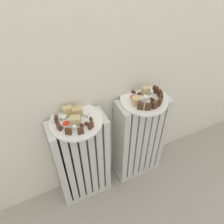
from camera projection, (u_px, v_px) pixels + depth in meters
name	position (u px, v px, depth m)	size (l,w,h in m)	color
ground_plane	(132.00, 214.00, 1.32)	(6.00, 6.00, 0.00)	gray
radiator_left	(82.00, 160.00, 1.25)	(0.30, 0.14, 0.61)	silver
radiator_right	(139.00, 139.00, 1.37)	(0.30, 0.14, 0.61)	silver
plate_left	(76.00, 121.00, 1.04)	(0.25, 0.25, 0.01)	white
plate_right	(144.00, 100.00, 1.15)	(0.25, 0.25, 0.01)	white
dark_cake_slice_left_0	(56.00, 119.00, 1.01)	(0.03, 0.01, 0.03)	#472B19
dark_cake_slice_left_1	(59.00, 127.00, 0.98)	(0.03, 0.01, 0.03)	#472B19
dark_cake_slice_left_2	(68.00, 131.00, 0.96)	(0.03, 0.01, 0.03)	#472B19
dark_cake_slice_left_3	(81.00, 131.00, 0.96)	(0.03, 0.01, 0.03)	#472B19
dark_cake_slice_left_4	(91.00, 126.00, 0.98)	(0.03, 0.01, 0.03)	#472B19
marble_cake_slice_left_0	(75.00, 121.00, 1.00)	(0.05, 0.04, 0.04)	tan
marble_cake_slice_left_1	(68.00, 111.00, 1.04)	(0.04, 0.03, 0.05)	tan
marble_cake_slice_left_2	(77.00, 112.00, 1.04)	(0.05, 0.03, 0.04)	tan
turkish_delight_left_0	(86.00, 115.00, 1.04)	(0.02, 0.02, 0.02)	white
turkish_delight_left_1	(64.00, 118.00, 1.02)	(0.02, 0.02, 0.02)	white
turkish_delight_left_2	(74.00, 128.00, 0.98)	(0.02, 0.02, 0.02)	white
medjool_date_left_0	(82.00, 126.00, 0.99)	(0.02, 0.02, 0.02)	#3D1E0F
medjool_date_left_1	(87.00, 124.00, 1.00)	(0.02, 0.02, 0.02)	#3D1E0F
medjool_date_left_2	(73.00, 109.00, 1.08)	(0.03, 0.02, 0.02)	#3D1E0F
medjool_date_left_3	(91.00, 119.00, 1.03)	(0.03, 0.01, 0.02)	#3D1E0F
jam_bowl_left	(67.00, 125.00, 0.99)	(0.04, 0.04, 0.02)	white
dark_cake_slice_right_0	(141.00, 106.00, 1.08)	(0.03, 0.02, 0.04)	#472B19
dark_cake_slice_right_1	(148.00, 107.00, 1.07)	(0.03, 0.02, 0.04)	#472B19
dark_cake_slice_right_2	(155.00, 105.00, 1.08)	(0.03, 0.02, 0.04)	#472B19
dark_cake_slice_right_3	(160.00, 102.00, 1.10)	(0.03, 0.02, 0.04)	#472B19
dark_cake_slice_right_4	(161.00, 98.00, 1.13)	(0.03, 0.02, 0.04)	#472B19
dark_cake_slice_right_5	(160.00, 93.00, 1.15)	(0.03, 0.02, 0.04)	#472B19
dark_cake_slice_right_6	(155.00, 90.00, 1.18)	(0.03, 0.02, 0.04)	#472B19
marble_cake_slice_right_0	(137.00, 101.00, 1.10)	(0.04, 0.04, 0.04)	tan
marble_cake_slice_right_1	(146.00, 91.00, 1.16)	(0.04, 0.03, 0.05)	tan
turkish_delight_right_0	(145.00, 98.00, 1.13)	(0.03, 0.03, 0.03)	white
turkish_delight_right_1	(141.00, 100.00, 1.13)	(0.02, 0.02, 0.02)	white
turkish_delight_right_2	(151.00, 92.00, 1.17)	(0.02, 0.02, 0.02)	white
medjool_date_right_0	(139.00, 94.00, 1.17)	(0.03, 0.02, 0.01)	#3D1E0F
medjool_date_right_1	(152.00, 103.00, 1.11)	(0.02, 0.02, 0.02)	#3D1E0F
medjool_date_right_2	(152.00, 99.00, 1.14)	(0.03, 0.02, 0.01)	#3D1E0F
medjool_date_right_3	(134.00, 92.00, 1.18)	(0.03, 0.02, 0.01)	#3D1E0F
jam_bowl_right	(133.00, 98.00, 1.14)	(0.04, 0.04, 0.02)	white
fork	(142.00, 100.00, 1.14)	(0.03, 0.10, 0.00)	#B7B7BC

